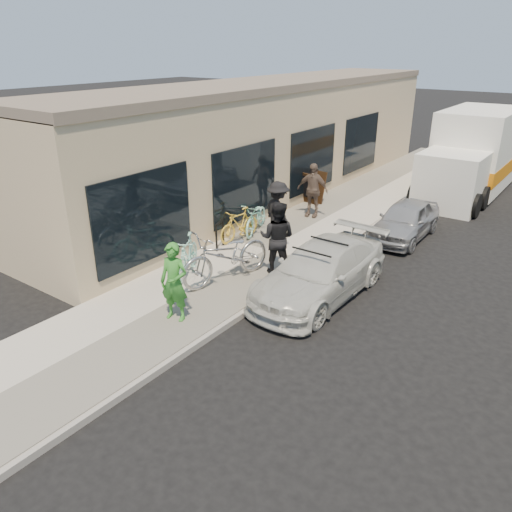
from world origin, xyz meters
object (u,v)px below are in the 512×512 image
Objects in this scene: bystander_a at (278,212)px; woman_rider at (174,282)px; bike_rack at (220,232)px; tandem_bike at (226,256)px; sedan_white at (320,272)px; cruiser_bike_c at (239,225)px; man_standing at (277,238)px; sedan_silver at (405,220)px; bystander_b at (312,190)px; cruiser_bike_b at (256,217)px; sandwich_board at (313,188)px; cruiser_bike_a at (188,255)px; moving_truck at (471,157)px.

woman_rider is at bearing 125.04° from bystander_a.
bike_rack is 0.31× the size of tandem_bike.
sedan_white is 2.75× the size of cruiser_bike_c.
sedan_silver is at bearing -128.07° from man_standing.
bystander_b is (-2.86, 4.56, 0.42)m from sedan_white.
cruiser_bike_c is at bearing -109.37° from cruiser_bike_b.
sandwich_board is 3.93m from sedan_silver.
bystander_b is (-1.52, 4.34, -0.03)m from man_standing.
sedan_white is 1.29× the size of sedan_silver.
woman_rider is 1.08× the size of cruiser_bike_c.
bystander_a is (-2.71, -2.80, 0.47)m from sedan_silver.
bystander_b is at bearing -176.92° from sedan_silver.
woman_rider reaches higher than cruiser_bike_c.
tandem_bike is (1.47, -1.51, 0.18)m from bike_rack.
sedan_silver is 2.00× the size of cruiser_bike_a.
woman_rider is 5.44m from cruiser_bike_b.
cruiser_bike_c is 0.88× the size of bystander_b.
sedan_silver is 1.87× the size of bystander_b.
bike_rack is at bearing 102.69° from woman_rider.
cruiser_bike_c is at bearing 55.99° from bystander_a.
cruiser_bike_c is at bearing 135.88° from tandem_bike.
woman_rider is (1.80, -8.72, 0.26)m from sandwich_board.
cruiser_bike_c is (0.11, -4.39, -0.10)m from sandwich_board.
woman_rider is 2.22m from cruiser_bike_a.
moving_truck is 9.52m from bystander_a.
tandem_bike is at bearing -155.27° from sedan_white.
cruiser_bike_c is 3.20m from bystander_b.
man_standing is (0.42, 3.11, 0.08)m from woman_rider.
man_standing is at bearing -62.97° from cruiser_bike_b.
cruiser_bike_a is at bearing -151.59° from tandem_bike.
cruiser_bike_b is (-2.11, 2.05, -0.45)m from man_standing.
bystander_b is (0.21, 5.68, 0.39)m from cruiser_bike_a.
sandwich_board is at bearing 123.09° from sedan_white.
woman_rider reaches higher than tandem_bike.
tandem_bike is 1.38× the size of cruiser_bike_b.
bike_rack is at bearing -78.12° from sandwich_board.
woman_rider is at bearing -91.72° from bystander_b.
cruiser_bike_b is (0.07, 1.63, 0.01)m from bike_rack.
bystander_b is at bearing -116.55° from moving_truck.
bystander_a is (-0.73, 4.88, 0.05)m from woman_rider.
cruiser_bike_a is (-1.02, -0.25, -0.16)m from tandem_bike.
man_standing is at bearing 172.48° from sedan_white.
sandwich_board reaches higher than cruiser_bike_c.
bystander_b reaches higher than woman_rider.
cruiser_bike_a is 0.91× the size of cruiser_bike_b.
cruiser_bike_a is at bearing -75.71° from cruiser_bike_c.
cruiser_bike_b is at bearing 128.62° from tandem_bike.
cruiser_bike_a is 2.60m from cruiser_bike_c.
man_standing is at bearing 71.57° from tandem_bike.
sandwich_board is 0.68× the size of cruiser_bike_a.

